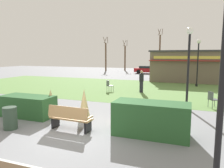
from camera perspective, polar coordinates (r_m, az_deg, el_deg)
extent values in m
plane|color=slate|center=(7.91, -10.81, -13.42)|extent=(80.00, 80.00, 0.00)
cube|color=#5B8442|center=(18.27, 7.88, -1.30)|extent=(36.00, 12.00, 0.01)
cube|color=tan|center=(8.35, -10.97, -9.02)|extent=(1.72, 0.54, 0.06)
cube|color=tan|center=(8.10, -11.88, -7.52)|extent=(1.70, 0.19, 0.44)
cube|color=black|center=(8.83, -14.95, -9.76)|extent=(0.10, 0.44, 0.45)
cube|color=black|center=(8.06, -6.50, -11.24)|extent=(0.10, 0.44, 0.45)
cube|color=tan|center=(8.78, -15.45, -7.53)|extent=(0.08, 0.44, 0.06)
cube|color=tan|center=(7.92, -6.03, -8.96)|extent=(0.08, 0.44, 0.06)
cube|color=#28562B|center=(10.69, -21.65, -5.54)|extent=(2.52, 1.10, 0.97)
cube|color=#28562B|center=(7.72, 10.44, -9.23)|extent=(2.64, 1.10, 1.20)
cone|color=#D1BC7F|center=(9.50, -7.48, -5.41)|extent=(0.56, 0.56, 1.38)
cone|color=#D1BC7F|center=(9.15, 3.64, -7.02)|extent=(0.66, 0.66, 1.02)
cone|color=#D1BC7F|center=(8.74, 2.51, -7.32)|extent=(0.69, 0.69, 1.14)
cone|color=#D1BC7F|center=(10.42, -16.09, -4.83)|extent=(0.69, 0.69, 1.26)
cylinder|color=black|center=(4.41, 27.23, -4.49)|extent=(0.12, 0.12, 3.93)
cylinder|color=black|center=(12.18, 19.36, -5.72)|extent=(0.22, 0.22, 0.20)
cylinder|color=black|center=(11.90, 19.76, 3.06)|extent=(0.12, 0.12, 3.93)
sphere|color=white|center=(11.94, 20.23, 13.28)|extent=(0.36, 0.36, 0.36)
cylinder|color=black|center=(21.07, 21.76, -0.32)|extent=(0.22, 0.22, 0.20)
cylinder|color=black|center=(20.91, 22.01, 4.75)|extent=(0.12, 0.12, 3.93)
sphere|color=white|center=(20.93, 22.31, 10.57)|extent=(0.36, 0.36, 0.36)
cylinder|color=#2D4233|center=(9.16, -25.70, -8.26)|extent=(0.52, 0.52, 0.87)
cube|color=#6B5B4C|center=(24.76, 20.20, 4.37)|extent=(8.06, 4.06, 3.21)
cube|color=#333338|center=(24.73, 20.38, 8.27)|extent=(8.36, 4.36, 0.16)
cube|color=maroon|center=(22.52, 20.25, 5.89)|extent=(8.16, 0.36, 0.08)
cube|color=#D8CC4C|center=(22.68, 20.29, 6.71)|extent=(7.25, 0.04, 0.28)
cube|color=#4C5156|center=(12.83, 25.67, -3.78)|extent=(0.60, 0.60, 0.04)
cube|color=#4C5156|center=(12.68, 24.98, -2.86)|extent=(0.25, 0.40, 0.44)
cylinder|color=#4C5156|center=(12.83, 26.79, -4.88)|extent=(0.03, 0.03, 0.45)
cylinder|color=#4C5156|center=(13.13, 25.82, -4.55)|extent=(0.03, 0.03, 0.45)
cylinder|color=#4C5156|center=(12.61, 25.38, -5.00)|extent=(0.03, 0.03, 0.45)
cylinder|color=#4C5156|center=(12.92, 24.43, -4.65)|extent=(0.03, 0.03, 0.45)
cube|color=#4C5156|center=(16.79, -0.52, -0.47)|extent=(0.62, 0.62, 0.04)
cube|color=#4C5156|center=(16.68, -1.14, 0.24)|extent=(0.35, 0.33, 0.44)
cylinder|color=#4C5156|center=(16.74, 0.34, -1.28)|extent=(0.03, 0.03, 0.45)
cylinder|color=#4C5156|center=(17.08, -0.22, -1.10)|extent=(0.03, 0.03, 0.45)
cylinder|color=#4C5156|center=(16.58, -0.83, -1.36)|extent=(0.03, 0.03, 0.45)
cylinder|color=#4C5156|center=(16.92, -1.38, -1.18)|extent=(0.03, 0.03, 0.45)
cylinder|color=#23232D|center=(16.48, 7.88, -0.79)|extent=(0.28, 0.28, 0.85)
cylinder|color=black|center=(16.39, 7.93, 1.76)|extent=(0.34, 0.34, 0.62)
sphere|color=tan|center=(16.35, 7.96, 3.22)|extent=(0.22, 0.22, 0.22)
cube|color=maroon|center=(33.87, 9.75, 3.71)|extent=(4.30, 2.05, 0.60)
cube|color=black|center=(33.88, 9.52, 4.44)|extent=(2.40, 1.72, 0.44)
cylinder|color=black|center=(34.49, 12.22, 3.33)|extent=(0.65, 0.26, 0.64)
cylinder|color=black|center=(32.70, 11.56, 3.12)|extent=(0.65, 0.26, 0.64)
cylinder|color=black|center=(35.11, 8.05, 3.50)|extent=(0.65, 0.26, 0.64)
cylinder|color=black|center=(33.35, 7.18, 3.30)|extent=(0.65, 0.26, 0.64)
cube|color=black|center=(33.31, 18.87, 3.34)|extent=(4.26, 1.95, 0.60)
cube|color=black|center=(33.28, 18.65, 4.09)|extent=(2.36, 1.66, 0.44)
cylinder|color=black|center=(34.28, 21.02, 2.97)|extent=(0.65, 0.24, 0.64)
cylinder|color=black|center=(32.44, 21.16, 2.72)|extent=(0.65, 0.24, 0.64)
cylinder|color=black|center=(34.25, 16.67, 3.15)|extent=(0.65, 0.24, 0.64)
cylinder|color=black|center=(32.42, 16.56, 2.92)|extent=(0.65, 0.24, 0.64)
cylinder|color=black|center=(34.45, 26.37, 2.70)|extent=(0.64, 0.23, 0.64)
cylinder|color=black|center=(32.62, 26.62, 2.45)|extent=(0.64, 0.23, 0.64)
cylinder|color=brown|center=(40.23, 3.51, 6.92)|extent=(0.28, 0.28, 4.62)
cylinder|color=brown|center=(40.29, 4.05, 10.91)|extent=(0.25, 0.58, 1.12)
cylinder|color=brown|center=(40.63, 3.43, 10.89)|extent=(0.54, 0.36, 1.12)
cylinder|color=brown|center=(40.05, 3.18, 10.94)|extent=(0.54, 0.35, 1.12)
cylinder|color=brown|center=(39.19, -1.68, 7.27)|extent=(0.28, 0.28, 5.11)
cylinder|color=brown|center=(39.26, -1.18, 11.73)|extent=(0.25, 0.58, 1.12)
cylinder|color=brown|center=(39.64, -1.78, 11.69)|extent=(0.54, 0.36, 1.12)
cylinder|color=brown|center=(39.07, -2.11, 11.75)|extent=(0.54, 0.35, 1.12)
cylinder|color=brown|center=(39.52, 12.69, 8.08)|extent=(0.28, 0.28, 6.47)
cylinder|color=brown|center=(39.79, 13.37, 13.45)|extent=(0.25, 0.58, 1.12)
cylinder|color=brown|center=(40.05, 12.66, 13.43)|extent=(0.54, 0.36, 1.12)
cylinder|color=brown|center=(39.45, 12.54, 13.52)|extent=(0.54, 0.35, 1.12)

